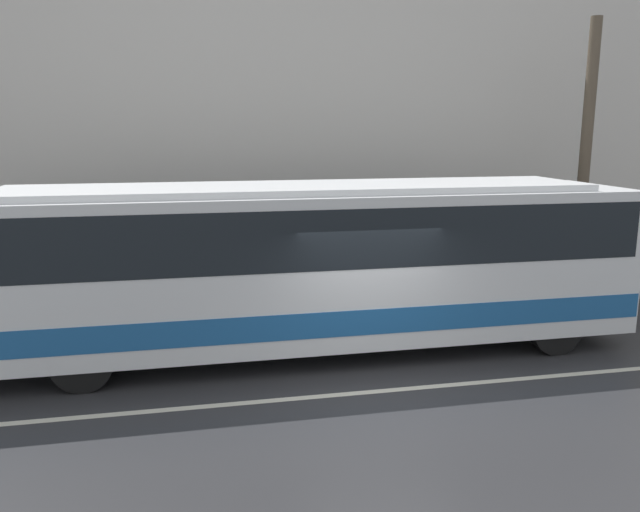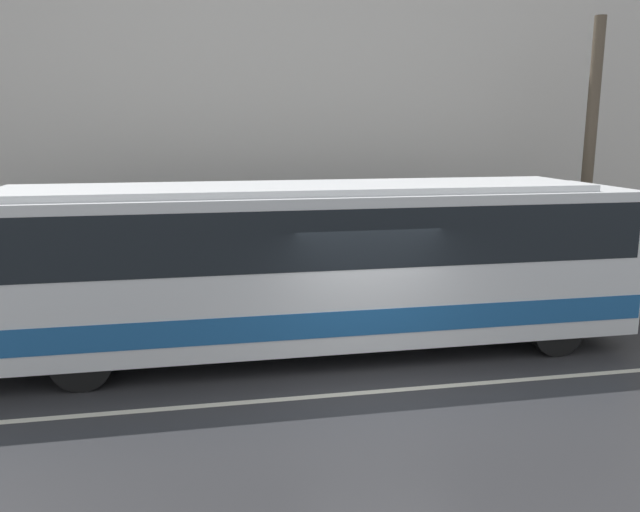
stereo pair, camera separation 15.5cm
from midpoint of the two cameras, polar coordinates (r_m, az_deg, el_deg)
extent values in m
plane|color=#2D2D30|center=(10.34, 5.32, -12.20)|extent=(60.00, 60.00, 0.00)
cube|color=gray|center=(15.16, -0.52, -3.99)|extent=(60.00, 2.58, 0.18)
cube|color=silver|center=(16.02, -1.57, 12.90)|extent=(60.00, 0.30, 9.05)
cube|color=#2D2B28|center=(16.14, -1.40, 0.78)|extent=(60.00, 0.06, 2.26)
cube|color=beige|center=(10.34, 5.32, -12.18)|extent=(54.00, 0.14, 0.01)
cube|color=white|center=(11.57, -1.99, -0.72)|extent=(12.41, 2.55, 2.69)
cube|color=#1E5999|center=(11.77, -1.96, -4.50)|extent=(12.34, 2.57, 0.45)
cube|color=black|center=(11.45, -2.01, 2.48)|extent=(12.03, 2.57, 1.02)
cube|color=orange|center=(13.81, 24.13, 5.14)|extent=(0.12, 1.91, 0.28)
cube|color=white|center=(11.35, -2.04, 6.22)|extent=(10.54, 2.16, 0.12)
cylinder|color=black|center=(12.50, 20.39, -6.21)|extent=(0.99, 0.28, 0.99)
cylinder|color=black|center=(14.35, 15.72, -3.65)|extent=(0.99, 0.28, 0.99)
cylinder|color=black|center=(10.85, -21.34, -8.99)|extent=(0.99, 0.28, 0.99)
cylinder|color=black|center=(12.94, -19.75, -5.57)|extent=(0.99, 0.28, 0.99)
cylinder|color=brown|center=(16.51, 22.81, 8.21)|extent=(0.27, 0.27, 6.53)
cylinder|color=#333338|center=(14.58, -19.87, -2.02)|extent=(0.36, 0.36, 1.46)
sphere|color=tan|center=(14.41, -20.10, 1.31)|extent=(0.27, 0.27, 0.27)
camera|label=1|loc=(0.08, -90.38, -0.08)|focal=35.00mm
camera|label=2|loc=(0.08, 89.62, 0.08)|focal=35.00mm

